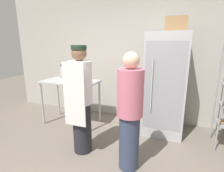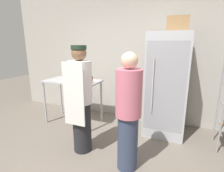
{
  "view_description": "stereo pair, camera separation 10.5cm",
  "coord_description": "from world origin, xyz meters",
  "px_view_note": "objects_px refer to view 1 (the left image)",
  "views": [
    {
      "loc": [
        0.85,
        -1.69,
        1.7
      ],
      "look_at": [
        -0.05,
        0.81,
        1.04
      ],
      "focal_mm": 28.0,
      "sensor_mm": 36.0,
      "label": 1
    },
    {
      "loc": [
        0.95,
        -1.65,
        1.7
      ],
      "look_at": [
        -0.05,
        0.81,
        1.04
      ],
      "focal_mm": 28.0,
      "sensor_mm": 36.0,
      "label": 2
    }
  ],
  "objects_px": {
    "binder_stack": "(82,80)",
    "person_baker": "(81,99)",
    "refrigerator": "(165,85)",
    "blender_pitcher": "(63,72)",
    "cardboard_storage_box": "(176,24)",
    "donut_box": "(69,79)",
    "person_customer": "(130,112)"
  },
  "relations": [
    {
      "from": "person_baker",
      "to": "blender_pitcher",
      "type": "bearing_deg",
      "value": 135.01
    },
    {
      "from": "binder_stack",
      "to": "person_baker",
      "type": "bearing_deg",
      "value": -61.95
    },
    {
      "from": "blender_pitcher",
      "to": "cardboard_storage_box",
      "type": "distance_m",
      "value": 2.48
    },
    {
      "from": "person_baker",
      "to": "refrigerator",
      "type": "bearing_deg",
      "value": 43.55
    },
    {
      "from": "refrigerator",
      "to": "blender_pitcher",
      "type": "xyz_separation_m",
      "value": [
        -2.18,
        -0.06,
        0.13
      ]
    },
    {
      "from": "refrigerator",
      "to": "person_customer",
      "type": "relative_size",
      "value": 1.18
    },
    {
      "from": "blender_pitcher",
      "to": "person_customer",
      "type": "relative_size",
      "value": 0.19
    },
    {
      "from": "refrigerator",
      "to": "binder_stack",
      "type": "bearing_deg",
      "value": -165.51
    },
    {
      "from": "binder_stack",
      "to": "person_baker",
      "type": "distance_m",
      "value": 0.81
    },
    {
      "from": "binder_stack",
      "to": "cardboard_storage_box",
      "type": "distance_m",
      "value": 1.96
    },
    {
      "from": "person_baker",
      "to": "binder_stack",
      "type": "bearing_deg",
      "value": 118.05
    },
    {
      "from": "refrigerator",
      "to": "cardboard_storage_box",
      "type": "xyz_separation_m",
      "value": [
        0.11,
        -0.0,
        1.06
      ]
    },
    {
      "from": "donut_box",
      "to": "person_baker",
      "type": "bearing_deg",
      "value": -47.67
    },
    {
      "from": "binder_stack",
      "to": "person_customer",
      "type": "height_order",
      "value": "person_customer"
    },
    {
      "from": "person_baker",
      "to": "donut_box",
      "type": "bearing_deg",
      "value": 132.33
    },
    {
      "from": "refrigerator",
      "to": "person_baker",
      "type": "bearing_deg",
      "value": -136.45
    },
    {
      "from": "person_customer",
      "to": "blender_pitcher",
      "type": "bearing_deg",
      "value": 147.69
    },
    {
      "from": "blender_pitcher",
      "to": "cardboard_storage_box",
      "type": "relative_size",
      "value": 0.86
    },
    {
      "from": "cardboard_storage_box",
      "to": "person_baker",
      "type": "relative_size",
      "value": 0.21
    },
    {
      "from": "binder_stack",
      "to": "person_baker",
      "type": "relative_size",
      "value": 0.19
    },
    {
      "from": "refrigerator",
      "to": "binder_stack",
      "type": "xyz_separation_m",
      "value": [
        -1.53,
        -0.39,
        0.06
      ]
    },
    {
      "from": "binder_stack",
      "to": "person_customer",
      "type": "bearing_deg",
      "value": -35.21
    },
    {
      "from": "binder_stack",
      "to": "person_customer",
      "type": "relative_size",
      "value": 0.2
    },
    {
      "from": "refrigerator",
      "to": "blender_pitcher",
      "type": "height_order",
      "value": "refrigerator"
    },
    {
      "from": "refrigerator",
      "to": "person_baker",
      "type": "relative_size",
      "value": 1.13
    },
    {
      "from": "donut_box",
      "to": "blender_pitcher",
      "type": "distance_m",
      "value": 0.39
    },
    {
      "from": "refrigerator",
      "to": "cardboard_storage_box",
      "type": "bearing_deg",
      "value": -1.66
    },
    {
      "from": "refrigerator",
      "to": "cardboard_storage_box",
      "type": "relative_size",
      "value": 5.35
    },
    {
      "from": "refrigerator",
      "to": "person_baker",
      "type": "xyz_separation_m",
      "value": [
        -1.15,
        -1.1,
        -0.07
      ]
    },
    {
      "from": "refrigerator",
      "to": "blender_pitcher",
      "type": "distance_m",
      "value": 2.19
    },
    {
      "from": "blender_pitcher",
      "to": "refrigerator",
      "type": "bearing_deg",
      "value": 1.64
    },
    {
      "from": "donut_box",
      "to": "cardboard_storage_box",
      "type": "height_order",
      "value": "cardboard_storage_box"
    }
  ]
}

